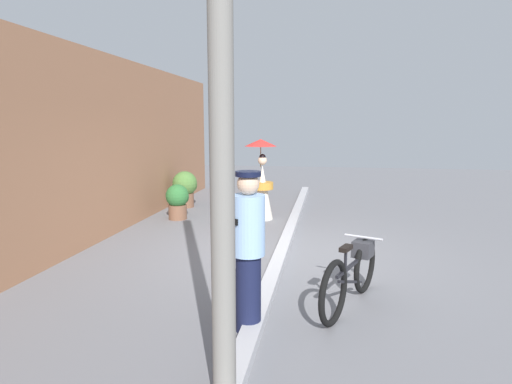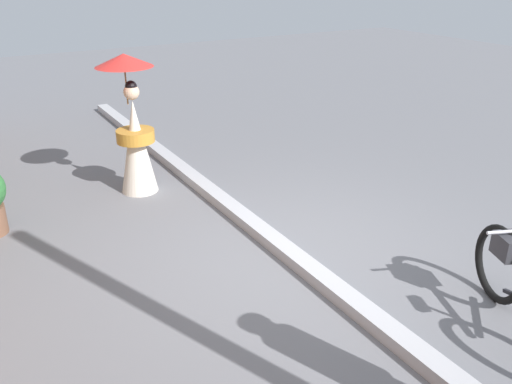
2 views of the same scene
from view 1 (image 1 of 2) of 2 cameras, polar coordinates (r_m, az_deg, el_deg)
ground_plane at (r=7.27m, az=3.47°, el=-8.14°), size 30.00×30.00×0.00m
building_wall at (r=8.15m, az=-22.34°, el=5.36°), size 14.00×0.40×3.44m
sidewalk_curb at (r=7.25m, az=3.48°, el=-7.69°), size 14.00×0.20×0.12m
bicycle_near_officer at (r=5.30m, az=12.60°, el=-10.37°), size 1.69×0.76×0.79m
person_officer at (r=4.41m, az=-1.02°, el=-7.39°), size 0.34×0.34×1.68m
person_with_parasol at (r=9.70m, az=0.81°, el=1.47°), size 0.72×0.72×1.81m
potted_plant_by_door at (r=9.92m, az=-10.27°, el=-1.05°), size 0.53×0.52×0.80m
potted_plant_small at (r=11.32m, az=-9.29°, el=0.66°), size 0.65×0.64×0.94m
utility_pole at (r=3.09m, az=-4.65°, el=13.83°), size 0.18×0.18×4.80m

